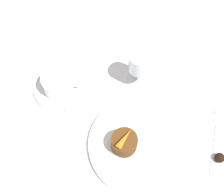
% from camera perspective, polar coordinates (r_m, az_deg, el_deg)
% --- Properties ---
extents(ground_plane, '(3.00, 3.00, 0.00)m').
position_cam_1_polar(ground_plane, '(0.81, 4.80, -7.75)').
color(ground_plane, white).
extents(dinner_plate, '(0.26, 0.26, 0.01)m').
position_cam_1_polar(dinner_plate, '(0.80, 5.27, -8.78)').
color(dinner_plate, white).
rests_on(dinner_plate, ground_plane).
extents(saucer, '(0.15, 0.15, 0.01)m').
position_cam_1_polar(saucer, '(0.88, -9.51, 1.61)').
color(saucer, white).
rests_on(saucer, ground_plane).
extents(coffee_cup, '(0.11, 0.08, 0.05)m').
position_cam_1_polar(coffee_cup, '(0.85, -9.89, 2.43)').
color(coffee_cup, white).
rests_on(coffee_cup, saucer).
extents(spoon, '(0.03, 0.12, 0.00)m').
position_cam_1_polar(spoon, '(0.86, -6.81, 1.50)').
color(spoon, silver).
rests_on(spoon, saucer).
extents(wine_glass, '(0.06, 0.06, 0.12)m').
position_cam_1_polar(wine_glass, '(0.82, 5.10, 5.88)').
color(wine_glass, silver).
rests_on(wine_glass, ground_plane).
extents(fork, '(0.05, 0.19, 0.01)m').
position_cam_1_polar(fork, '(0.85, 18.55, -6.47)').
color(fork, silver).
rests_on(fork, ground_plane).
extents(dessert_cake, '(0.06, 0.06, 0.04)m').
position_cam_1_polar(dessert_cake, '(0.77, 2.25, -8.50)').
color(dessert_cake, '#563314').
rests_on(dessert_cake, dinner_plate).
extents(carrot_garnish, '(0.04, 0.06, 0.02)m').
position_cam_1_polar(carrot_garnish, '(0.74, 2.33, -7.73)').
color(carrot_garnish, orange).
rests_on(carrot_garnish, dessert_cake).
extents(chocolate_truffle, '(0.02, 0.02, 0.02)m').
position_cam_1_polar(chocolate_truffle, '(0.82, 19.09, -10.62)').
color(chocolate_truffle, black).
rests_on(chocolate_truffle, ground_plane).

